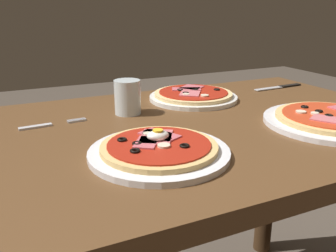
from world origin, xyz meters
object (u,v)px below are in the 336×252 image
(pizza_foreground, at_px, (159,150))
(knife, at_px, (281,87))
(water_glass_near, at_px, (128,99))
(fork, at_px, (48,125))
(dining_table, at_px, (184,171))
(pizza_across_left, at_px, (193,96))
(pizza_across_right, at_px, (331,120))

(pizza_foreground, relative_size, knife, 1.38)
(water_glass_near, height_order, knife, water_glass_near)
(fork, distance_m, knife, 0.79)
(pizza_foreground, bearing_deg, fork, 120.83)
(dining_table, xyz_separation_m, pizza_foreground, (-0.13, -0.14, 0.13))
(dining_table, distance_m, pizza_across_left, 0.28)
(pizza_foreground, distance_m, pizza_across_right, 0.45)
(fork, relative_size, knife, 0.81)
(pizza_foreground, xyz_separation_m, knife, (0.62, 0.36, -0.01))
(dining_table, bearing_deg, water_glass_near, 121.88)
(pizza_foreground, relative_size, pizza_across_right, 0.86)
(water_glass_near, height_order, fork, water_glass_near)
(dining_table, relative_size, pizza_across_right, 3.87)
(pizza_across_left, bearing_deg, pizza_foreground, -127.68)
(dining_table, height_order, pizza_across_right, pizza_across_right)
(pizza_across_right, relative_size, water_glass_near, 3.55)
(dining_table, bearing_deg, knife, 24.00)
(pizza_across_right, relative_size, knife, 1.61)
(pizza_across_left, relative_size, knife, 1.34)
(pizza_across_right, bearing_deg, pizza_across_left, 117.60)
(pizza_across_left, bearing_deg, knife, 2.42)
(pizza_across_left, distance_m, water_glass_near, 0.23)
(dining_table, height_order, knife, knife)
(dining_table, xyz_separation_m, fork, (-0.30, 0.13, 0.12))
(dining_table, xyz_separation_m, knife, (0.49, 0.22, 0.12))
(pizza_across_left, height_order, knife, pizza_across_left)
(pizza_across_right, height_order, fork, pizza_across_right)
(pizza_across_left, bearing_deg, water_glass_near, -166.30)
(water_glass_near, bearing_deg, pizza_foreground, -98.08)
(pizza_foreground, xyz_separation_m, pizza_across_right, (0.45, -0.00, -0.00))
(knife, bearing_deg, pizza_across_right, -115.22)
(pizza_across_left, distance_m, pizza_across_right, 0.39)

